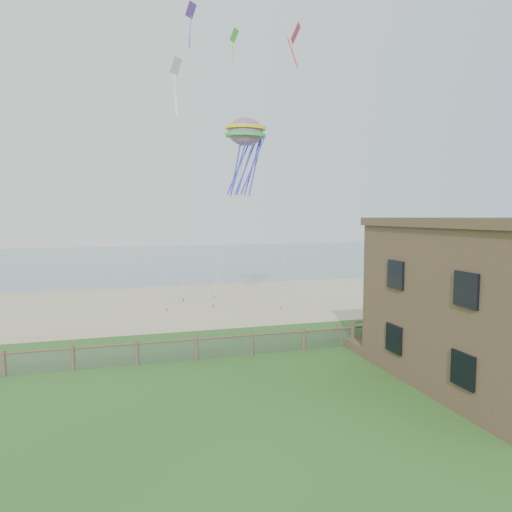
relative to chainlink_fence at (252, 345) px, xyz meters
name	(u,v)px	position (x,y,z in m)	size (l,w,h in m)	color
ground	(291,397)	(0.00, -6.00, -0.55)	(160.00, 160.00, 0.00)	#2B551D
sand_beach	(203,302)	(0.00, 16.00, -0.55)	(72.00, 20.00, 0.02)	tan
ocean	(162,258)	(0.00, 60.00, -0.55)	(160.00, 68.00, 0.02)	slate
chainlink_fence	(252,345)	(0.00, 0.00, 0.00)	(36.20, 0.20, 1.25)	brown
motel_deck	(466,337)	(13.00, -1.00, -0.30)	(15.00, 2.00, 0.50)	brown
picnic_table	(381,342)	(7.26, -1.00, -0.13)	(1.99, 1.50, 0.84)	brown
octopus_kite	(246,154)	(2.41, 10.35, 11.56)	(3.09, 2.18, 6.37)	#DE5023
kite_white	(176,81)	(-2.86, 8.87, 16.03)	(1.10, 0.70, 3.13)	white
kite_purple	(191,23)	(-1.26, 12.54, 21.43)	(1.06, 0.70, 2.95)	#6833A6
kite_red	(296,42)	(4.98, 6.82, 18.66)	(1.19, 0.70, 2.39)	red
kite_green	(234,42)	(2.28, 13.36, 20.71)	(1.00, 0.70, 2.00)	#46D338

